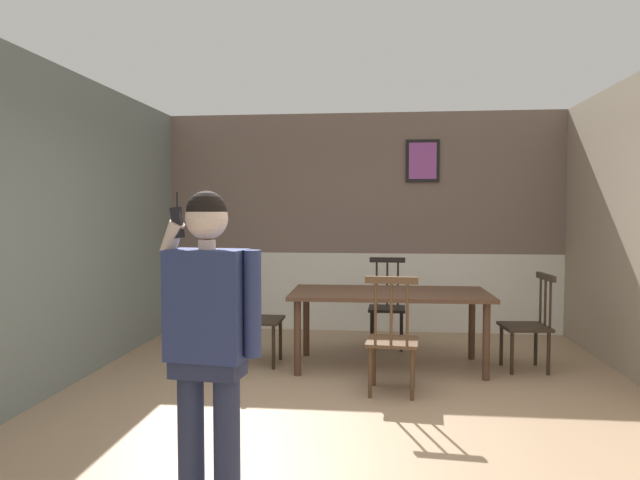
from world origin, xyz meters
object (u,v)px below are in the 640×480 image
at_px(dining_table, 389,299).
at_px(person_figure, 209,328).
at_px(chair_at_table_head, 387,305).
at_px(chair_by_doorway, 255,316).
at_px(chair_near_window, 529,324).
at_px(chair_opposite_corner, 392,338).

distance_m(dining_table, person_figure, 3.11).
bearing_deg(chair_at_table_head, person_figure, 77.21).
relative_size(chair_by_doorway, person_figure, 0.62).
height_order(dining_table, chair_near_window, chair_near_window).
xyz_separation_m(chair_near_window, chair_by_doorway, (-2.77, -0.04, 0.03)).
height_order(chair_near_window, chair_opposite_corner, chair_opposite_corner).
distance_m(chair_opposite_corner, person_figure, 2.34).
bearing_deg(dining_table, chair_opposite_corner, -89.46).
xyz_separation_m(chair_opposite_corner, person_figure, (-1.00, -2.05, 0.49)).
height_order(dining_table, chair_by_doorway, chair_by_doorway).
height_order(chair_by_doorway, chair_at_table_head, chair_by_doorway).
relative_size(chair_opposite_corner, person_figure, 0.62).
xyz_separation_m(dining_table, chair_at_table_head, (-0.01, 0.87, -0.21)).
height_order(chair_by_doorway, person_figure, person_figure).
relative_size(dining_table, chair_by_doorway, 1.89).
xyz_separation_m(dining_table, chair_by_doorway, (-1.39, -0.02, -0.20)).
xyz_separation_m(chair_by_doorway, chair_opposite_corner, (1.39, -0.86, -0.01)).
bearing_deg(chair_opposite_corner, chair_near_window, 37.83).
height_order(chair_at_table_head, person_figure, person_figure).
height_order(dining_table, person_figure, person_figure).
bearing_deg(chair_at_table_head, chair_opposite_corner, 92.35).
relative_size(chair_near_window, chair_at_table_head, 0.93).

